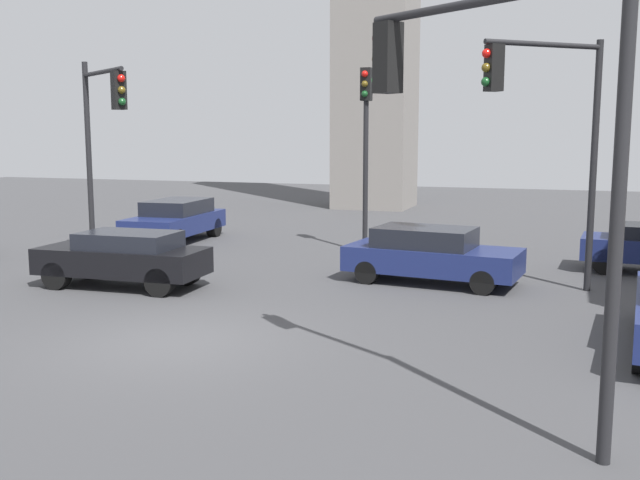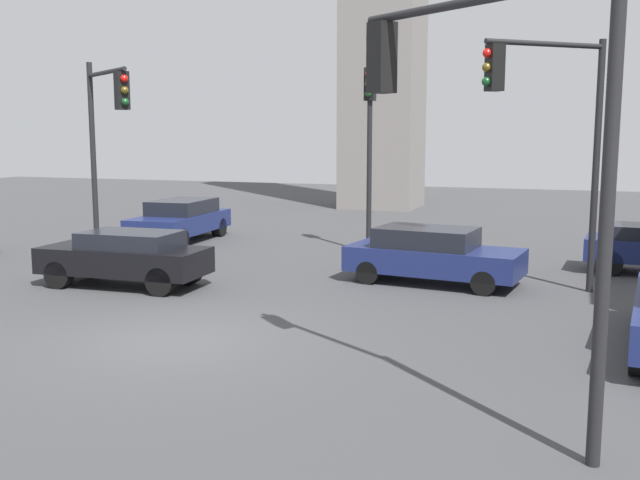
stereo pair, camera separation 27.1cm
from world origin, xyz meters
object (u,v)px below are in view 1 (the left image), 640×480
traffic_light_0 (102,124)px  car_3 (430,254)px  traffic_light_1 (491,110)px  traffic_light_3 (549,114)px  car_4 (124,257)px  traffic_light_2 (366,126)px  car_2 (176,220)px

traffic_light_0 → car_3: traffic_light_0 is taller
traffic_light_1 → traffic_light_3: bearing=-60.4°
traffic_light_1 → car_4: 11.24m
traffic_light_0 → traffic_light_3: size_ratio=0.99×
traffic_light_3 → car_4: traffic_light_3 is taller
car_3 → traffic_light_3: bearing=-4.5°
traffic_light_1 → traffic_light_2: 13.50m
traffic_light_1 → traffic_light_3: traffic_light_3 is taller
traffic_light_0 → traffic_light_2: (6.37, 4.60, -0.04)m
traffic_light_3 → car_2: size_ratio=1.27×
traffic_light_1 → car_2: traffic_light_1 is taller
traffic_light_2 → car_4: size_ratio=1.38×
car_2 → traffic_light_2: bearing=85.2°
car_3 → traffic_light_1: bearing=-68.5°
traffic_light_1 → traffic_light_2: traffic_light_2 is taller
traffic_light_2 → car_2: bearing=-91.8°
traffic_light_0 → traffic_light_1: (11.41, -7.93, 0.02)m
traffic_light_1 → car_2: (-11.95, 12.70, -3.25)m
traffic_light_0 → traffic_light_3: (11.90, -0.02, 0.18)m
traffic_light_3 → car_2: traffic_light_3 is taller
traffic_light_0 → traffic_light_1: 13.90m
traffic_light_0 → car_2: bearing=130.7°
traffic_light_2 → car_2: 7.62m
car_2 → car_3: car_2 is taller
traffic_light_3 → car_2: 13.76m
traffic_light_2 → car_2: size_ratio=1.24×
traffic_light_3 → car_3: traffic_light_3 is taller
traffic_light_0 → traffic_light_3: 11.90m
car_2 → traffic_light_3: bearing=65.6°
traffic_light_0 → car_4: (2.18, -2.42, -3.26)m
car_4 → car_2: bearing=-71.5°
traffic_light_0 → car_2: traffic_light_0 is taller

